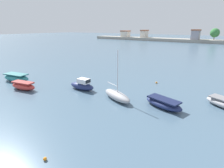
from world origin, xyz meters
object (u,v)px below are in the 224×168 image
moored_boat_0 (16,78)px  mooring_buoy_1 (156,82)px  moored_boat_1 (23,86)px  moored_boat_3 (117,96)px  moored_boat_2 (82,85)px  mooring_buoy_2 (45,159)px  moored_boat_4 (163,103)px

moored_boat_0 → mooring_buoy_1: moored_boat_0 is taller
moored_boat_1 → moored_boat_3: moored_boat_3 is taller
moored_boat_0 → moored_boat_2: bearing=4.2°
moored_boat_1 → mooring_buoy_2: bearing=-36.6°
mooring_buoy_1 → mooring_buoy_2: size_ratio=1.14×
moored_boat_0 → moored_boat_3: bearing=-2.1°
moored_boat_1 → moored_boat_3: (12.58, 4.36, -0.01)m
moored_boat_4 → mooring_buoy_2: bearing=-90.5°
moored_boat_2 → moored_boat_4: (11.24, 0.72, -0.14)m
mooring_buoy_2 → moored_boat_0: bearing=156.3°
moored_boat_1 → moored_boat_2: 8.12m
moored_boat_4 → moored_boat_3: bearing=-153.0°
moored_boat_0 → mooring_buoy_2: size_ratio=21.03×
moored_boat_0 → mooring_buoy_1: size_ratio=18.41×
moored_boat_1 → moored_boat_4: size_ratio=0.90×
moored_boat_4 → moored_boat_1: bearing=-147.5°
moored_boat_0 → moored_boat_1: moored_boat_0 is taller
mooring_buoy_2 → moored_boat_4: bearing=73.8°
moored_boat_0 → mooring_buoy_1: 22.11m
moored_boat_1 → moored_boat_4: moored_boat_1 is taller
moored_boat_2 → mooring_buoy_1: size_ratio=14.25×
moored_boat_2 → moored_boat_4: moored_boat_2 is taller
moored_boat_2 → mooring_buoy_1: moored_boat_2 is taller
moored_boat_4 → moored_boat_2: bearing=-160.7°
mooring_buoy_1 → mooring_buoy_2: mooring_buoy_1 is taller
moored_boat_0 → mooring_buoy_1: bearing=20.5°
moored_boat_4 → mooring_buoy_2: (-3.55, -12.24, -0.36)m
moored_boat_2 → moored_boat_3: moored_boat_3 is taller
mooring_buoy_1 → mooring_buoy_2: bearing=-89.2°
moored_boat_2 → moored_boat_3: size_ratio=0.67×
moored_boat_1 → mooring_buoy_1: (14.04, 13.22, -0.40)m
moored_boat_3 → mooring_buoy_1: (1.46, 8.87, -0.40)m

